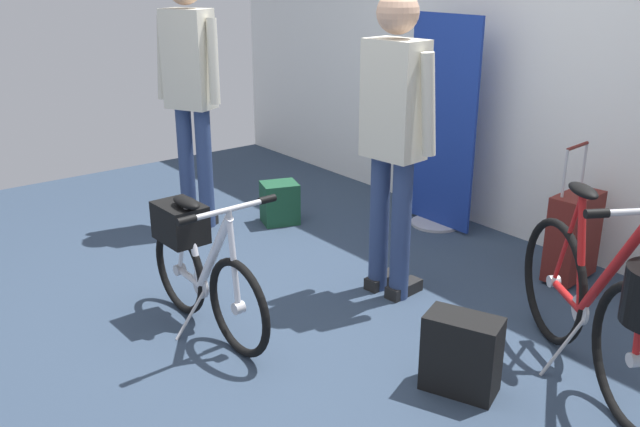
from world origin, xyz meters
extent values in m
plane|color=#2D3D51|center=(0.00, 0.00, 0.00)|extent=(6.83, 6.83, 0.00)
cube|color=white|center=(0.00, 1.93, 1.31)|extent=(6.83, 0.10, 2.62)
cylinder|color=#B7B7BC|center=(-0.58, 1.62, 0.01)|extent=(0.36, 0.36, 0.02)
cube|color=navy|center=(-0.58, 1.62, 0.76)|extent=(0.60, 0.02, 1.47)
torus|color=black|center=(0.06, -0.45, 0.25)|extent=(0.50, 0.06, 0.50)
cylinder|color=#B7B7BC|center=(0.06, -0.45, 0.25)|extent=(0.06, 0.05, 0.06)
torus|color=black|center=(-0.51, -0.47, 0.25)|extent=(0.50, 0.06, 0.50)
cylinder|color=#B7B7BC|center=(-0.51, -0.47, 0.25)|extent=(0.06, 0.05, 0.06)
cylinder|color=silver|center=(-0.41, -0.46, 0.24)|extent=(0.22, 0.04, 0.05)
cylinder|color=silver|center=(-0.14, -0.46, 0.47)|extent=(0.35, 0.05, 0.48)
cylinder|color=silver|center=(-0.34, -0.46, 0.44)|extent=(0.13, 0.04, 0.42)
cylinder|color=silver|center=(-0.41, -0.46, 0.24)|extent=(0.22, 0.03, 0.04)
cylinder|color=silver|center=(0.03, -0.45, 0.47)|extent=(0.08, 0.03, 0.45)
cylinder|color=silver|center=(-0.45, -0.47, 0.45)|extent=(0.15, 0.03, 0.40)
ellipsoid|color=black|center=(-0.39, -0.46, 0.67)|extent=(0.22, 0.10, 0.05)
cylinder|color=#B7B7BC|center=(0.01, -0.45, 0.72)|extent=(0.03, 0.03, 0.04)
cylinder|color=#B7B7BC|center=(0.01, -0.45, 0.74)|extent=(0.04, 0.44, 0.03)
cylinder|color=black|center=(0.02, -0.67, 0.74)|extent=(0.04, 0.09, 0.04)
cylinder|color=black|center=(0.00, -0.23, 0.74)|extent=(0.04, 0.09, 0.04)
cylinder|color=#B7B7BC|center=(-0.30, -0.46, 0.24)|extent=(0.14, 0.02, 0.14)
cylinder|color=#B7B7BC|center=(-0.25, -0.55, 0.11)|extent=(0.02, 0.19, 0.23)
cube|color=black|center=(-0.47, -0.47, 0.53)|extent=(0.29, 0.21, 0.20)
torus|color=black|center=(1.52, 0.50, 0.32)|extent=(0.56, 0.36, 0.63)
cylinder|color=#B7B7BC|center=(1.52, 0.50, 0.32)|extent=(0.08, 0.07, 0.06)
torus|color=black|center=(0.89, 0.87, 0.32)|extent=(0.56, 0.36, 0.63)
cylinder|color=#B7B7BC|center=(0.89, 0.87, 0.32)|extent=(0.08, 0.07, 0.06)
cylinder|color=red|center=(1.01, 0.80, 0.31)|extent=(0.26, 0.17, 0.05)
cylinder|color=red|center=(1.30, 0.63, 0.59)|extent=(0.39, 0.26, 0.61)
cylinder|color=red|center=(1.08, 0.76, 0.56)|extent=(0.15, 0.11, 0.53)
cylinder|color=red|center=(1.01, 0.80, 0.31)|extent=(0.25, 0.16, 0.04)
cylinder|color=red|center=(0.96, 0.83, 0.57)|extent=(0.17, 0.11, 0.51)
ellipsoid|color=black|center=(1.03, 0.79, 0.84)|extent=(0.24, 0.19, 0.05)
cylinder|color=black|center=(1.36, 0.34, 0.93)|extent=(0.08, 0.10, 0.04)
cylinder|color=#B7B7BC|center=(1.13, 0.73, 0.30)|extent=(0.13, 0.08, 0.14)
cylinder|color=#B7B7BC|center=(1.13, 0.62, 0.14)|extent=(0.11, 0.17, 0.29)
cylinder|color=navy|center=(-1.73, 0.22, 0.43)|extent=(0.11, 0.11, 0.86)
cube|color=black|center=(-1.71, 0.18, 0.04)|extent=(0.19, 0.26, 0.07)
cylinder|color=navy|center=(-1.59, 0.29, 0.43)|extent=(0.11, 0.11, 0.86)
cube|color=black|center=(-1.56, 0.25, 0.04)|extent=(0.19, 0.26, 0.07)
cube|color=beige|center=(-1.66, 0.26, 1.19)|extent=(0.38, 0.32, 0.66)
cylinder|color=beige|center=(-1.84, 0.15, 1.19)|extent=(0.08, 0.11, 0.56)
cylinder|color=beige|center=(-1.46, 0.34, 1.19)|extent=(0.13, 0.11, 0.56)
cylinder|color=navy|center=(0.10, 0.58, 0.41)|extent=(0.11, 0.11, 0.81)
cube|color=black|center=(0.09, 0.63, 0.04)|extent=(0.11, 0.25, 0.07)
cylinder|color=navy|center=(-0.06, 0.57, 0.41)|extent=(0.11, 0.11, 0.81)
cube|color=black|center=(-0.07, 0.62, 0.04)|extent=(0.11, 0.25, 0.07)
cube|color=beige|center=(0.02, 0.58, 1.13)|extent=(0.34, 0.23, 0.63)
cylinder|color=beige|center=(0.22, 0.61, 1.13)|extent=(0.11, 0.13, 0.53)
cylinder|color=beige|center=(-0.19, 0.57, 1.13)|extent=(0.12, 0.13, 0.53)
sphere|color=tan|center=(0.02, 0.58, 1.57)|extent=(0.22, 0.22, 0.22)
cube|color=maroon|center=(0.56, 1.56, 0.28)|extent=(0.21, 0.38, 0.52)
cylinder|color=#B7B7BC|center=(0.52, 1.45, 0.68)|extent=(0.02, 0.02, 0.28)
cylinder|color=#B7B7BC|center=(0.50, 1.67, 0.68)|extent=(0.02, 0.02, 0.28)
cylinder|color=maroon|center=(0.51, 1.56, 0.82)|extent=(0.04, 0.23, 0.02)
cylinder|color=black|center=(0.62, 1.44, 0.02)|extent=(0.04, 0.02, 0.04)
cylinder|color=black|center=(0.60, 1.70, 0.02)|extent=(0.04, 0.02, 0.04)
cube|color=#19472D|center=(-1.32, 0.75, 0.15)|extent=(0.29, 0.31, 0.30)
cube|color=#1F5939|center=(-1.43, 0.79, 0.11)|extent=(0.09, 0.18, 0.13)
cube|color=black|center=(0.92, 0.16, 0.18)|extent=(0.37, 0.29, 0.36)
cube|color=black|center=(0.88, 0.26, 0.13)|extent=(0.22, 0.12, 0.16)
camera|label=1|loc=(2.61, -1.95, 1.80)|focal=38.60mm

